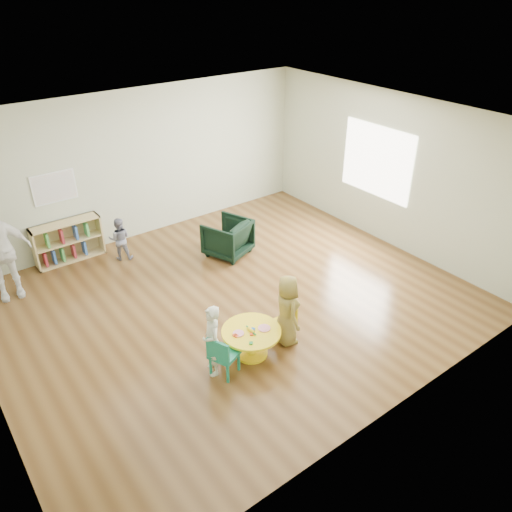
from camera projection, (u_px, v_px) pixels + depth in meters
The scene contains 10 objects.
room at pixel (230, 190), 7.00m from camera, with size 7.10×7.00×2.80m.
activity_table at pixel (251, 338), 6.72m from camera, with size 0.81×0.81×0.45m.
kid_chair_left at pixel (222, 355), 6.35m from camera, with size 0.43×0.43×0.61m.
kid_chair_right at pixel (286, 320), 7.07m from camera, with size 0.28×0.28×0.50m.
bookshelf at pixel (67, 241), 8.90m from camera, with size 1.20×0.30×0.75m.
alphabet_poster at pixel (54, 187), 8.50m from camera, with size 0.74×0.01×0.54m.
armchair at pixel (228, 238), 9.08m from camera, with size 0.72×0.74×0.68m, color black.
child_left at pixel (212, 341), 6.32m from camera, with size 0.37×0.24×1.01m, color silver.
child_right at pixel (287, 310), 6.84m from camera, with size 0.52×0.34×1.06m, color gold.
toddler at pixel (120, 239), 8.90m from camera, with size 0.39×0.30×0.80m, color #1B2043.
Camera 1 is at (-3.61, -5.43, 4.61)m, focal length 35.00 mm.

